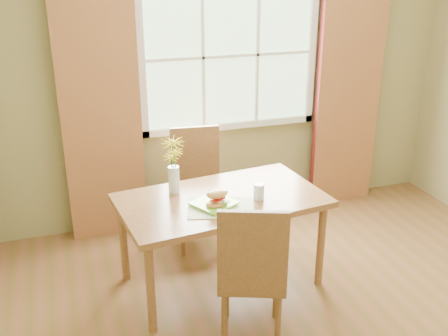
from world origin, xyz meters
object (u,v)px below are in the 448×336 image
(dining_table, at_px, (221,207))
(water_glass, at_px, (259,192))
(chair_near, at_px, (252,269))
(chair_far, at_px, (197,181))
(flower_vase, at_px, (173,160))
(croissant_sandwich, at_px, (217,198))

(dining_table, relative_size, water_glass, 13.30)
(chair_near, xyz_separation_m, chair_far, (0.04, 1.39, 0.00))
(chair_near, xyz_separation_m, flower_vase, (-0.27, 0.89, 0.42))
(flower_vase, bearing_deg, chair_near, -73.12)
(dining_table, relative_size, flower_vase, 3.66)
(dining_table, relative_size, croissant_sandwich, 8.14)
(chair_far, relative_size, croissant_sandwich, 5.29)
(croissant_sandwich, bearing_deg, dining_table, 47.99)
(water_glass, xyz_separation_m, flower_vase, (-0.54, 0.29, 0.20))
(chair_near, bearing_deg, chair_far, 109.40)
(dining_table, bearing_deg, chair_near, -99.12)
(dining_table, relative_size, chair_near, 1.55)
(water_glass, bearing_deg, chair_near, -114.79)
(dining_table, xyz_separation_m, chair_near, (-0.03, -0.70, -0.09))
(chair_far, bearing_deg, water_glass, -67.21)
(flower_vase, bearing_deg, dining_table, -31.93)
(chair_far, xyz_separation_m, croissant_sandwich, (-0.09, -0.85, 0.24))
(chair_near, distance_m, flower_vase, 1.02)
(croissant_sandwich, bearing_deg, chair_near, -99.63)
(chair_far, distance_m, flower_vase, 0.72)
(dining_table, height_order, croissant_sandwich, croissant_sandwich)
(flower_vase, bearing_deg, croissant_sandwich, -57.84)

